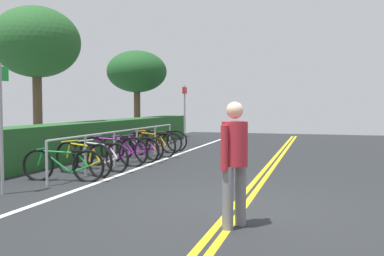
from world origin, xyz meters
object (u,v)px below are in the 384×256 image
at_px(bicycle_1, 83,159).
at_px(tree_mid, 36,43).
at_px(bike_rack, 126,138).
at_px(bicycle_0, 63,165).
at_px(bicycle_6, 152,144).
at_px(bicycle_7, 156,143).
at_px(bicycle_2, 99,156).
at_px(bicycle_3, 113,151).
at_px(pedestrian, 235,156).
at_px(tree_far_right, 137,72).
at_px(bicycle_8, 162,140).
at_px(sign_post_near, 1,116).
at_px(bicycle_4, 129,149).
at_px(bicycle_5, 139,147).
at_px(sign_post_far, 185,110).

xyz_separation_m(bicycle_1, tree_mid, (3.18, 3.52, 3.09)).
distance_m(bike_rack, bicycle_0, 2.90).
bearing_deg(bicycle_6, bicycle_7, 12.34).
bearing_deg(bicycle_7, bicycle_2, -179.27).
bearing_deg(bicycle_3, tree_mid, 63.42).
bearing_deg(pedestrian, bicycle_0, 60.93).
xyz_separation_m(bicycle_0, tree_mid, (3.95, 3.54, 3.12)).
height_order(bicycle_6, pedestrian, pedestrian).
distance_m(pedestrian, tree_mid, 9.96).
height_order(tree_mid, tree_far_right, tree_mid).
relative_size(bicycle_8, sign_post_near, 0.80).
distance_m(bicycle_7, pedestrian, 8.33).
bearing_deg(bicycle_0, sign_post_near, 169.11).
distance_m(bicycle_2, pedestrian, 5.35).
relative_size(bike_rack, pedestrian, 4.41).
height_order(bike_rack, bicycle_6, bike_rack).
bearing_deg(bicycle_4, bicycle_8, 3.86).
distance_m(bicycle_5, bicycle_7, 1.48).
relative_size(bicycle_0, bicycle_7, 1.06).
xyz_separation_m(bicycle_6, pedestrian, (-6.50, -3.76, 0.53)).
height_order(bicycle_5, pedestrian, pedestrian).
bearing_deg(sign_post_near, bicycle_7, -1.95).
distance_m(bike_rack, sign_post_far, 4.67).
relative_size(bicycle_1, bicycle_7, 1.07).
distance_m(bicycle_1, sign_post_far, 6.81).
bearing_deg(bicycle_6, sign_post_near, 175.98).
xyz_separation_m(bicycle_2, bicycle_8, (4.39, 0.13, 0.01)).
bearing_deg(bicycle_8, tree_mid, 119.10).
bearing_deg(bicycle_5, tree_far_right, 24.65).
height_order(bicycle_1, bicycle_3, bicycle_3).
bearing_deg(bicycle_5, bicycle_0, 179.45).
xyz_separation_m(bicycle_0, bicycle_5, (3.67, -0.04, -0.00)).
distance_m(bicycle_3, pedestrian, 5.88).
xyz_separation_m(bicycle_6, sign_post_near, (-5.72, 0.40, 0.98)).
distance_m(bicycle_1, pedestrian, 4.92).
height_order(bicycle_0, tree_mid, tree_mid).
bearing_deg(sign_post_far, tree_mid, 133.93).
bearing_deg(bicycle_7, tree_far_right, 30.44).
bearing_deg(bicycle_1, bicycle_6, -2.38).
xyz_separation_m(bicycle_1, bicycle_4, (2.17, -0.09, -0.02)).
height_order(bicycle_0, bicycle_2, bicycle_2).
xyz_separation_m(sign_post_near, sign_post_far, (8.89, -0.42, 0.00)).
xyz_separation_m(bicycle_1, bicycle_5, (2.90, -0.05, -0.04)).
distance_m(bike_rack, tree_mid, 4.64).
distance_m(bicycle_7, bicycle_8, 0.70).
bearing_deg(bicycle_2, sign_post_far, -1.43).
height_order(bicycle_6, tree_far_right, tree_far_right).
height_order(bicycle_0, pedestrian, pedestrian).
bearing_deg(bicycle_3, sign_post_near, 175.95).
bearing_deg(bike_rack, bicycle_3, 178.28).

